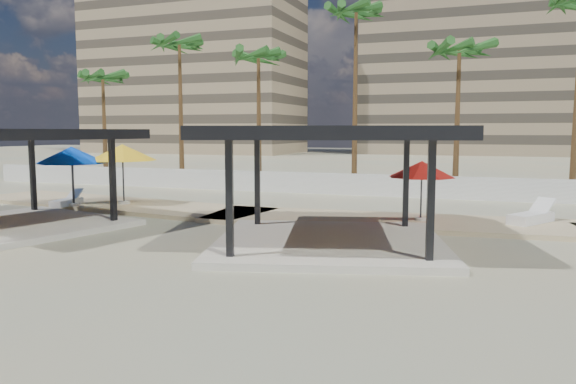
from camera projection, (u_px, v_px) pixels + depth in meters
name	position (u px, v px, depth m)	size (l,w,h in m)	color
ground	(299.00, 259.00, 15.82)	(200.00, 200.00, 0.00)	tan
promenade	(410.00, 220.00, 22.27)	(44.45, 7.97, 0.24)	#C6B284
boundary_wall	(395.00, 186.00, 30.67)	(56.00, 0.30, 1.20)	silver
building_west	(194.00, 59.00, 92.06)	(34.00, 16.00, 32.40)	#937F60
building_mid	(492.00, 60.00, 85.58)	(38.00, 16.00, 30.40)	#847259
pavilion_central	(330.00, 175.00, 17.42)	(9.04, 9.04, 3.73)	beige
pavilion_west	(7.00, 170.00, 20.41)	(8.69, 8.69, 3.66)	beige
umbrella_a	(71.00, 155.00, 25.43)	(3.07, 3.07, 2.71)	beige
umbrella_b	(122.00, 153.00, 26.17)	(3.45, 3.45, 2.80)	beige
umbrella_c	(422.00, 169.00, 21.29)	(2.89, 2.89, 2.28)	beige
umbrella_f	(72.00, 156.00, 25.43)	(3.35, 3.35, 2.66)	beige
lounger_a	(67.00, 202.00, 25.85)	(0.82, 1.91, 0.70)	white
lounger_b	(532.00, 217.00, 20.95)	(1.81, 2.35, 0.87)	white
palm_a	(103.00, 81.00, 39.37)	(3.00, 3.00, 8.15)	brown
palm_b	(179.00, 50.00, 37.46)	(3.00, 3.00, 10.20)	brown
palm_c	(258.00, 62.00, 34.94)	(3.00, 3.00, 9.03)	brown
palm_d	(356.00, 20.00, 33.36)	(3.00, 3.00, 11.50)	brown
palm_e	(459.00, 55.00, 31.09)	(3.00, 3.00, 8.90)	brown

